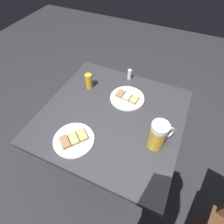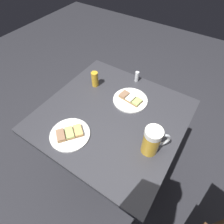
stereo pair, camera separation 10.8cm
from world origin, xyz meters
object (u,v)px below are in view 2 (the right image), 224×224
Objects in this scene: plate_far at (70,134)px; beer_glass_small at (95,79)px; plate_near at (130,99)px; beer_mug at (152,141)px; salt_shaker at (137,77)px.

plate_far is 2.07× the size of beer_glass_small.
plate_far is at bearing -109.65° from plate_near.
beer_mug is 2.31× the size of salt_shaker.
salt_shaker is at bearing 125.41° from beer_mug.
plate_near is 1.28× the size of beer_mug.
beer_mug is 1.62× the size of beer_glass_small.
salt_shaker is at bearing 81.88° from plate_far.
salt_shaker reaches higher than plate_near.
beer_glass_small reaches higher than salt_shaker.
plate_near is 2.07× the size of beer_glass_small.
plate_near is 0.28m from beer_glass_small.
beer_mug reaches higher than plate_far.
plate_near is 1.00× the size of plate_far.
beer_mug is at bearing -25.01° from beer_glass_small.
plate_far is 2.96× the size of salt_shaker.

